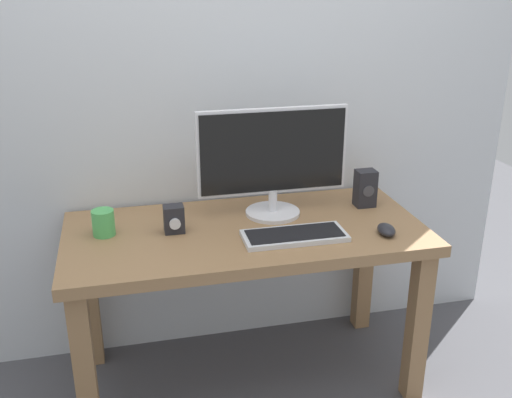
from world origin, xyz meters
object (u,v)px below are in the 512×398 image
at_px(monitor, 273,159).
at_px(coffee_mug, 103,223).
at_px(desk, 246,253).
at_px(mouse, 386,230).
at_px(speaker_right, 365,188).
at_px(audio_controller, 174,219).
at_px(keyboard_primary, 294,236).

relative_size(monitor, coffee_mug, 6.09).
height_order(desk, coffee_mug, coffee_mug).
distance_m(mouse, speaker_right, 0.31).
bearing_deg(audio_controller, desk, -5.87).
height_order(mouse, audio_controller, audio_controller).
bearing_deg(speaker_right, mouse, -96.96).
bearing_deg(coffee_mug, audio_controller, -7.23).
distance_m(mouse, audio_controller, 0.82).
bearing_deg(keyboard_primary, audio_controller, 159.56).
height_order(desk, monitor, monitor).
height_order(speaker_right, coffee_mug, speaker_right).
xyz_separation_m(keyboard_primary, audio_controller, (-0.44, 0.16, 0.04)).
height_order(monitor, coffee_mug, monitor).
distance_m(desk, coffee_mug, 0.57).
bearing_deg(audio_controller, coffee_mug, 172.77).
bearing_deg(mouse, coffee_mug, 173.85).
relative_size(desk, monitor, 2.28).
bearing_deg(audio_controller, mouse, -14.98).
bearing_deg(coffee_mug, monitor, 5.06).
xyz_separation_m(monitor, mouse, (0.37, -0.31, -0.22)).
relative_size(desk, keyboard_primary, 3.57).
bearing_deg(desk, speaker_right, 11.85).
bearing_deg(speaker_right, monitor, 179.01).
relative_size(speaker_right, coffee_mug, 1.57).
bearing_deg(monitor, coffee_mug, -174.94).
distance_m(desk, mouse, 0.56).
xyz_separation_m(monitor, coffee_mug, (-0.69, -0.06, -0.19)).
relative_size(monitor, audio_controller, 5.72).
height_order(keyboard_primary, mouse, mouse).
bearing_deg(mouse, monitor, 147.58).
bearing_deg(mouse, desk, 167.31).
xyz_separation_m(monitor, keyboard_primary, (0.02, -0.26, -0.23)).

